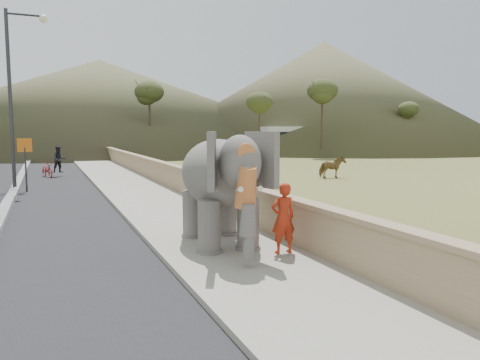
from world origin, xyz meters
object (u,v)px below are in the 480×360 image
object	(u,v)px
lamppost	(17,82)
motorcyclist	(52,165)
elephant_and_man	(220,189)
cow	(332,167)

from	to	relation	value
lamppost	motorcyclist	size ratio (longest dim) A/B	4.34
elephant_and_man	motorcyclist	size ratio (longest dim) A/B	1.97
cow	motorcyclist	xyz separation A→B (m)	(-14.76, 6.82, 0.08)
elephant_and_man	motorcyclist	distance (m)	19.61
elephant_and_man	motorcyclist	bearing A→B (deg)	99.78
cow	motorcyclist	size ratio (longest dim) A/B	0.81
cow	motorcyclist	distance (m)	16.26
lamppost	elephant_and_man	xyz separation A→B (m)	(4.71, -13.10, -3.45)
lamppost	motorcyclist	xyz separation A→B (m)	(1.38, 6.21, -4.17)
lamppost	elephant_and_man	bearing A→B (deg)	-70.23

